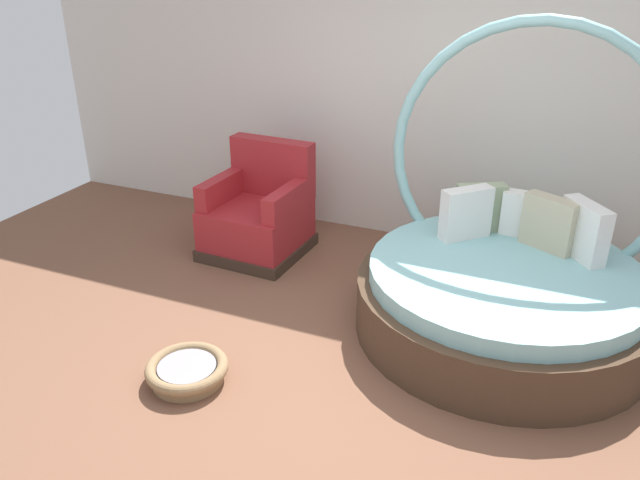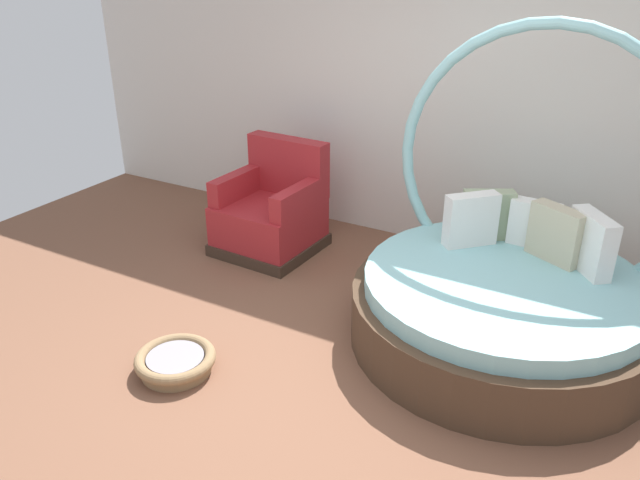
# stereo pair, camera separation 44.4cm
# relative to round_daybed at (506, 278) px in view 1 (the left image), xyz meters

# --- Properties ---
(ground_plane) EXTENTS (8.00, 8.00, 0.02)m
(ground_plane) POSITION_rel_round_daybed_xyz_m (-0.77, -1.11, -0.38)
(ground_plane) COLOR brown
(back_wall) EXTENTS (8.00, 0.12, 2.76)m
(back_wall) POSITION_rel_round_daybed_xyz_m (-0.77, 1.26, 1.01)
(back_wall) COLOR silver
(back_wall) RESTS_ON ground_plane
(round_daybed) EXTENTS (1.99, 1.99, 2.06)m
(round_daybed) POSITION_rel_round_daybed_xyz_m (0.00, 0.00, 0.00)
(round_daybed) COLOR #473323
(round_daybed) RESTS_ON ground_plane
(red_armchair) EXTENTS (0.83, 0.83, 0.94)m
(red_armchair) POSITION_rel_round_daybed_xyz_m (-2.13, 0.39, -0.04)
(red_armchair) COLOR #38281E
(red_armchair) RESTS_ON ground_plane
(pet_basket) EXTENTS (0.51, 0.51, 0.13)m
(pet_basket) POSITION_rel_round_daybed_xyz_m (-1.68, -1.42, -0.30)
(pet_basket) COLOR #8E704C
(pet_basket) RESTS_ON ground_plane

